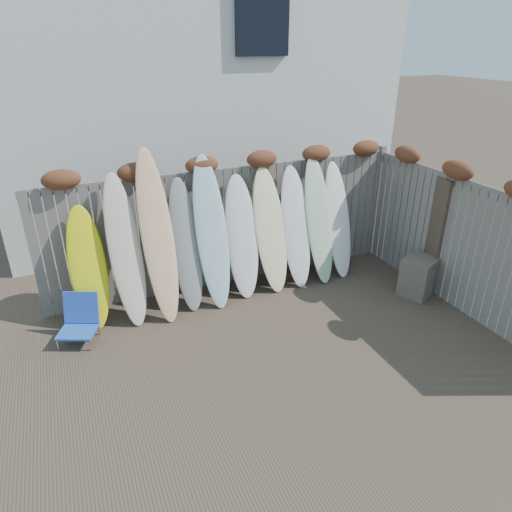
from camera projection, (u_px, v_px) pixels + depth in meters
name	position (u px, v px, depth m)	size (l,w,h in m)	color
ground	(292.00, 360.00, 6.02)	(80.00, 80.00, 0.00)	#493A2D
back_fence	(231.00, 217.00, 7.52)	(6.05, 0.28, 2.24)	slate
right_fence	(465.00, 238.00, 6.80)	(0.28, 4.40, 2.24)	slate
house	(183.00, 70.00, 10.21)	(8.50, 5.50, 6.33)	silver
beach_chair	(79.00, 319.00, 6.35)	(0.66, 0.67, 0.65)	blue
wooden_crate	(419.00, 276.00, 7.47)	(0.55, 0.46, 0.64)	#6E5952
lattice_panel	(420.00, 226.00, 7.75)	(0.05, 1.27, 1.91)	#4C3C2E
surfboard_0	(88.00, 268.00, 6.50)	(0.51, 0.07, 1.82)	yellow
surfboard_1	(125.00, 251.00, 6.54)	(0.46, 0.07, 2.26)	beige
surfboard_2	(158.00, 237.00, 6.60)	(0.47, 0.07, 2.58)	#DAB064
surfboard_3	(186.00, 246.00, 6.93)	(0.45, 0.07, 2.07)	gray
surfboard_4	(212.00, 233.00, 6.98)	(0.50, 0.07, 2.39)	#A8CFD9
surfboard_5	(242.00, 237.00, 7.29)	(0.52, 0.07, 2.01)	white
surfboard_6	(270.00, 231.00, 7.44)	(0.54, 0.07, 2.09)	#F4EBAF
surfboard_7	(296.00, 227.00, 7.61)	(0.50, 0.07, 2.05)	white
surfboard_8	(319.00, 221.00, 7.72)	(0.48, 0.07, 2.19)	beige
surfboard_9	(338.00, 220.00, 7.93)	(0.46, 0.07, 2.04)	white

